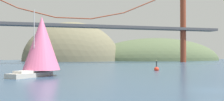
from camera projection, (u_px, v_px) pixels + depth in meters
ground_plane at (210, 90)px, 27.27m from camera, size 360.00×360.00×0.00m
headland_center at (72, 61)px, 158.22m from camera, size 56.56×44.00×45.44m
headland_right at (158, 60)px, 173.67m from camera, size 85.62×44.00×28.66m
suspension_bridge at (74, 22)px, 118.72m from camera, size 144.19×6.00×40.02m
sailboat_pink_spinnaker at (41, 45)px, 45.74m from camera, size 9.93×10.17×10.98m
channel_buoy at (157, 69)px, 61.29m from camera, size 1.10×1.10×2.64m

